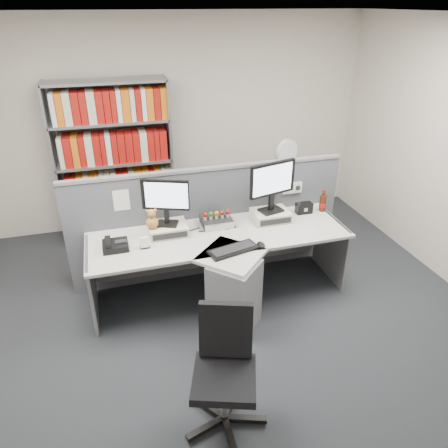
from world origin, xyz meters
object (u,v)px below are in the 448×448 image
object	(u,v)px
speaker	(304,208)
monitor_left	(166,199)
desk_phone	(115,245)
mouse	(261,245)
desk_calendar	(145,243)
monitor_right	(272,183)
keyboard	(233,250)
desk_fan	(286,155)
filing_cabinet	(282,205)
shelving_unit	(115,165)
desk	(226,268)
desktop_pc	(216,221)
office_chair	(225,366)
cola_bottle	(323,203)

from	to	relation	value
speaker	monitor_left	bearing A→B (deg)	-177.99
desk_phone	mouse	bearing A→B (deg)	-14.60
desk_calendar	speaker	bearing A→B (deg)	8.77
monitor_left	monitor_right	world-z (taller)	monitor_right
monitor_right	keyboard	bearing A→B (deg)	-138.32
desk_calendar	monitor_left	bearing A→B (deg)	40.70
mouse	desk_fan	distance (m)	1.79
speaker	filing_cabinet	distance (m)	1.07
speaker	mouse	bearing A→B (deg)	-141.62
shelving_unit	desk_calendar	bearing A→B (deg)	-84.77
speaker	filing_cabinet	xyz separation A→B (m)	(0.18, 0.96, -0.43)
keyboard	desk_phone	distance (m)	1.11
keyboard	mouse	size ratio (longest dim) A/B	4.28
desk	desk_phone	bearing A→B (deg)	167.69
monitor_right	desktop_pc	distance (m)	0.70
desk	desk_phone	xyz separation A→B (m)	(-1.02, 0.22, 0.30)
speaker	shelving_unit	world-z (taller)	shelving_unit
monitor_left	desk_calendar	size ratio (longest dim) A/B	4.35
desk	desk_fan	world-z (taller)	desk_fan
monitor_right	desktop_pc	world-z (taller)	monitor_right
desk	desktop_pc	world-z (taller)	desktop_pc
speaker	office_chair	distance (m)	2.20
speaker	cola_bottle	size ratio (longest dim) A/B	0.70
desk_calendar	speaker	world-z (taller)	speaker
desk	mouse	distance (m)	0.44
desk	filing_cabinet	distance (m)	1.85
monitor_right	filing_cabinet	distance (m)	1.42
desk	monitor_left	distance (m)	0.90
desk	shelving_unit	distance (m)	2.12
desk	speaker	size ratio (longest dim) A/B	14.85
filing_cabinet	desk_fan	distance (m)	0.70
monitor_right	mouse	world-z (taller)	monitor_right
desktop_pc	keyboard	world-z (taller)	desktop_pc
desk	monitor_left	bearing A→B (deg)	142.01
desktop_pc	desk_phone	xyz separation A→B (m)	(-1.04, -0.21, -0.00)
desk_calendar	office_chair	world-z (taller)	office_chair
office_chair	speaker	bearing A→B (deg)	50.56
monitor_left	desk_calendar	xyz separation A→B (m)	(-0.25, -0.22, -0.33)
desktop_pc	office_chair	xyz separation A→B (m)	(-0.39, -1.68, -0.27)
desk_calendar	shelving_unit	world-z (taller)	shelving_unit
desktop_pc	desk_fan	distance (m)	1.55
keyboard	desk_calendar	distance (m)	0.84
monitor_right	mouse	size ratio (longest dim) A/B	4.60
monitor_left	desk_calendar	distance (m)	0.47
monitor_left	filing_cabinet	distance (m)	2.11
desk_fan	speaker	bearing A→B (deg)	-100.58
desktop_pc	monitor_right	bearing A→B (deg)	-4.59
monitor_right	desk_fan	size ratio (longest dim) A/B	0.96
filing_cabinet	monitor_right	bearing A→B (deg)	-120.22
shelving_unit	office_chair	world-z (taller)	shelving_unit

